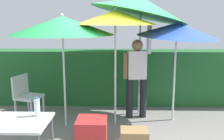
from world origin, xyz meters
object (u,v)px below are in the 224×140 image
at_px(cooler_box, 92,133).
at_px(umbrella_rainbow, 140,6).
at_px(person_vendor, 137,73).
at_px(umbrella_orange, 116,18).
at_px(bottle_water, 37,107).
at_px(chair_plastic, 26,94).
at_px(umbrella_yellow, 177,30).
at_px(folding_table, 15,129).
at_px(umbrella_navy, 62,26).

bearing_deg(cooler_box, umbrella_rainbow, 60.01).
height_order(umbrella_rainbow, person_vendor, umbrella_rainbow).
height_order(person_vendor, cooler_box, person_vendor).
distance_m(umbrella_orange, bottle_water, 2.15).
xyz_separation_m(person_vendor, chair_plastic, (-2.22, -0.14, -0.42)).
bearing_deg(umbrella_yellow, person_vendor, 170.00).
distance_m(umbrella_orange, chair_plastic, 2.35).
distance_m(umbrella_orange, person_vendor, 1.21).
distance_m(cooler_box, folding_table, 1.25).
xyz_separation_m(umbrella_yellow, cooler_box, (-1.51, -1.11, -1.56)).
relative_size(umbrella_rainbow, umbrella_orange, 1.21).
xyz_separation_m(umbrella_yellow, chair_plastic, (-2.95, -0.01, -1.28)).
bearing_deg(person_vendor, chair_plastic, -176.39).
distance_m(umbrella_yellow, cooler_box, 2.44).
relative_size(umbrella_orange, umbrella_yellow, 1.09).
height_order(umbrella_orange, cooler_box, umbrella_orange).
relative_size(umbrella_yellow, person_vendor, 1.07).
bearing_deg(bottle_water, person_vendor, 54.50).
height_order(umbrella_yellow, chair_plastic, umbrella_yellow).
relative_size(chair_plastic, bottle_water, 3.71).
xyz_separation_m(folding_table, bottle_water, (0.22, 0.16, 0.21)).
bearing_deg(umbrella_navy, person_vendor, 19.72).
xyz_separation_m(person_vendor, folding_table, (-1.59, -2.08, -0.25)).
distance_m(umbrella_yellow, chair_plastic, 3.22).
bearing_deg(cooler_box, umbrella_orange, 68.44).
distance_m(umbrella_rainbow, chair_plastic, 2.89).
distance_m(chair_plastic, folding_table, 2.05).
height_order(umbrella_orange, bottle_water, umbrella_orange).
relative_size(umbrella_orange, folding_table, 2.73).
bearing_deg(umbrella_orange, umbrella_navy, -171.19).
relative_size(umbrella_yellow, cooler_box, 4.31).
distance_m(umbrella_rainbow, bottle_water, 2.91).
distance_m(umbrella_orange, cooler_box, 2.03).
bearing_deg(umbrella_orange, umbrella_rainbow, 49.07).
height_order(umbrella_rainbow, umbrella_orange, umbrella_rainbow).
distance_m(umbrella_rainbow, folding_table, 3.24).
bearing_deg(umbrella_rainbow, cooler_box, -119.99).
distance_m(umbrella_yellow, bottle_water, 2.90).
xyz_separation_m(umbrella_navy, folding_table, (-0.24, -1.60, -1.19)).
distance_m(umbrella_yellow, folding_table, 3.23).
distance_m(umbrella_navy, bottle_water, 1.74).
xyz_separation_m(umbrella_navy, bottle_water, (-0.02, -1.44, -0.98)).
height_order(umbrella_orange, umbrella_navy, umbrella_orange).
distance_m(person_vendor, cooler_box, 1.63).
relative_size(umbrella_navy, person_vendor, 1.10).
bearing_deg(cooler_box, person_vendor, 57.79).
xyz_separation_m(umbrella_rainbow, person_vendor, (-0.06, -0.22, -1.31)).
xyz_separation_m(umbrella_rainbow, umbrella_orange, (-0.49, -0.56, -0.23)).
bearing_deg(umbrella_navy, cooler_box, -52.79).
height_order(umbrella_rainbow, cooler_box, umbrella_rainbow).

